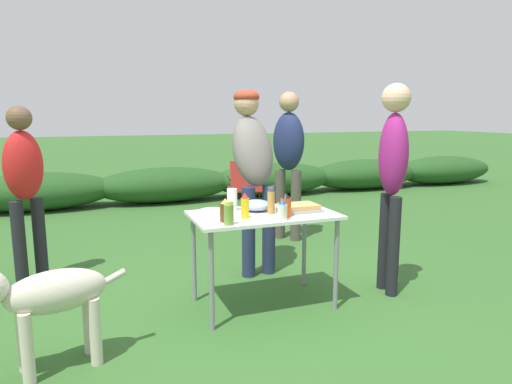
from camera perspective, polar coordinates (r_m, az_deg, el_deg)
ground_plane at (r=3.72m, az=0.92°, el=-13.89°), size 60.00×60.00×0.00m
shrub_hedge at (r=7.95m, az=-11.28°, el=0.90°), size 14.40×0.90×0.59m
folding_table at (r=3.51m, az=0.94°, el=-3.92°), size 1.10×0.64×0.74m
food_tray at (r=3.59m, az=5.35°, el=-1.98°), size 0.32×0.24×0.06m
plate_stack at (r=3.50m, az=-5.45°, el=-2.47°), size 0.20×0.20×0.03m
mixing_bowl at (r=3.59m, az=0.05°, el=-1.67°), size 0.24×0.24×0.09m
paper_cup_stack at (r=3.59m, az=-3.01°, el=-0.96°), size 0.08×0.08×0.17m
hot_sauce_bottle at (r=3.37m, az=3.73°, el=-1.70°), size 0.08×0.08×0.18m
relish_jar at (r=3.13m, az=-3.42°, el=-2.68°), size 0.07×0.07×0.16m
spice_jar at (r=3.47m, az=1.90°, el=-1.12°), size 0.06×0.06×0.20m
beer_bottle at (r=3.23m, az=-3.86°, el=-2.32°), size 0.08×0.08×0.17m
mustard_bottle at (r=3.32m, az=-1.39°, el=-1.76°), size 0.06×0.06×0.19m
mayo_bottle at (r=3.27m, az=3.31°, el=-2.32°), size 0.07×0.07×0.15m
standing_person_with_beanie at (r=4.24m, az=-0.40°, el=4.12°), size 0.44×0.55×1.72m
standing_person_in_red_jacket at (r=5.38m, az=4.08°, el=5.01°), size 0.45×0.47×1.75m
standing_person_in_olive_jacket at (r=3.88m, az=16.73°, el=3.26°), size 0.26×0.33×1.73m
standing_person_in_navy_coat at (r=4.44m, az=-26.98°, el=1.56°), size 0.42×0.40×1.56m
dog at (r=2.95m, az=-24.70°, el=-11.89°), size 0.89×0.37×0.66m
camp_chair_green_behind_table at (r=6.67m, az=-1.37°, el=0.89°), size 0.58×0.67×0.83m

